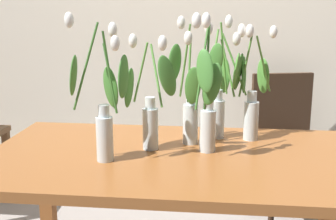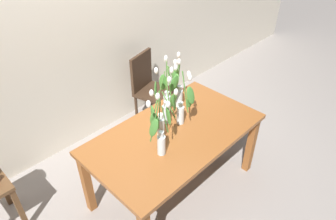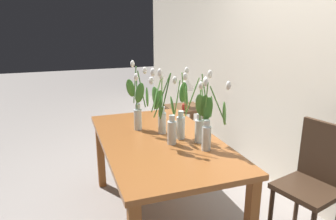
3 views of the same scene
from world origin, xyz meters
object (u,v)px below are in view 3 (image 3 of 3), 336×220
Objects in this scene: tulip_vase_0 at (167,120)px; pillar_candle at (184,107)px; side_table at (184,115)px; dining_table at (160,149)px; tulip_vase_4 at (180,116)px; dining_chair at (315,177)px; tulip_vase_2 at (200,115)px; tulip_vase_1 at (138,106)px; tulip_vase_5 at (209,127)px; table_lamp at (186,84)px; tulip_vase_3 at (161,113)px.

tulip_vase_0 is 7.78× the size of pillar_candle.
tulip_vase_0 reaches higher than pillar_candle.
dining_table is at bearing -29.37° from side_table.
tulip_vase_4 is 1.11m from dining_chair.
dining_chair is at bearing 61.24° from tulip_vase_2.
tulip_vase_1 reaches higher than tulip_vase_5.
tulip_vase_2 is at bearing -177.66° from tulip_vase_5.
table_lamp is at bearing 103.61° from side_table.
tulip_vase_0 is at bearing -115.86° from dining_chair.
dining_table is 21.33× the size of pillar_candle.
tulip_vase_0 is at bearing -57.26° from tulip_vase_4.
tulip_vase_0 is at bearing -105.78° from tulip_vase_2.
dining_table is at bearing -140.42° from tulip_vase_5.
tulip_vase_1 reaches higher than tulip_vase_0.
dining_chair is 12.40× the size of pillar_candle.
tulip_vase_1 is 0.63× the size of dining_chair.
dining_table is 0.29m from tulip_vase_3.
tulip_vase_2 is (0.07, 0.24, 0.04)m from tulip_vase_0.
tulip_vase_1 is 1.47× the size of table_lamp.
dining_table is 1.54m from pillar_candle.
tulip_vase_5 is 0.57× the size of dining_chair.
side_table is (-1.35, 0.78, -0.48)m from tulip_vase_3.
dining_table reaches higher than side_table.
tulip_vase_3 is 1.45m from pillar_candle.
tulip_vase_3 reaches higher than pillar_candle.
tulip_vase_2 reaches higher than dining_table.
table_lamp reaches higher than dining_table.
side_table is (-1.59, 0.80, -0.50)m from tulip_vase_0.
tulip_vase_0 reaches higher than dining_chair.
side_table is at bearing 161.31° from tulip_vase_2.
tulip_vase_0 is (0.13, 0.02, 0.28)m from dining_table.
tulip_vase_0 is at bearing -6.09° from tulip_vase_3.
tulip_vase_5 reaches higher than table_lamp.
tulip_vase_0 reaches higher than tulip_vase_3.
tulip_vase_3 is 6.63× the size of pillar_candle.
tulip_vase_4 reaches higher than tulip_vase_3.
tulip_vase_4 is 0.30m from tulip_vase_5.
table_lamp is (-1.19, 0.94, -0.10)m from tulip_vase_1.
tulip_vase_0 is 1.47× the size of table_lamp.
tulip_vase_0 is 1.67m from pillar_candle.
tulip_vase_4 is at bearing 35.28° from tulip_vase_3.
tulip_vase_5 reaches higher than side_table.
dining_chair is 1.96m from pillar_candle.
tulip_vase_2 is 1.77m from table_lamp.
tulip_vase_3 is 1.57m from table_lamp.
tulip_vase_2 is at bearing -118.76° from dining_chair.
tulip_vase_5 is at bearing 39.58° from dining_table.
tulip_vase_4 reaches higher than tulip_vase_5.
tulip_vase_3 is at bearing 173.91° from tulip_vase_0.
tulip_vase_0 is at bearing -27.23° from table_lamp.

